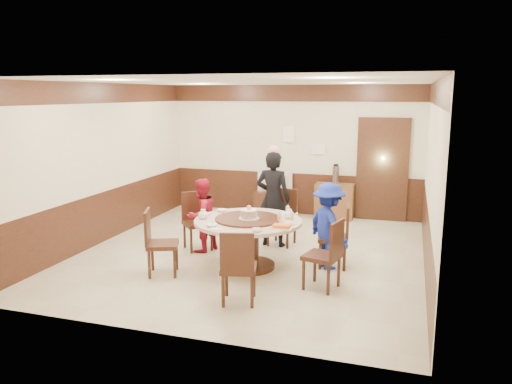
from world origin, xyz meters
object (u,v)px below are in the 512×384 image
(person_standing, at_px, (273,199))
(birthday_cake, at_px, (249,214))
(banquet_table, at_px, (248,234))
(television, at_px, (274,182))
(person_red, at_px, (201,215))
(thermos, at_px, (336,175))
(side_cabinet, at_px, (334,201))
(person_blue, at_px, (329,226))
(tv_stand, at_px, (274,203))
(shrimp_platter, at_px, (282,227))

(person_standing, distance_m, birthday_cake, 1.25)
(banquet_table, xyz_separation_m, television, (-0.52, 3.41, 0.18))
(person_red, height_order, thermos, person_red)
(birthday_cake, bearing_deg, person_red, 150.81)
(side_cabinet, relative_size, thermos, 2.11)
(birthday_cake, bearing_deg, person_standing, 88.62)
(person_blue, relative_size, side_cabinet, 1.65)
(person_standing, bearing_deg, tv_stand, -71.54)
(person_standing, distance_m, side_cabinet, 2.39)
(birthday_cake, xyz_separation_m, television, (-0.54, 3.45, -0.13))
(shrimp_platter, bearing_deg, person_blue, 51.44)
(banquet_table, bearing_deg, person_standing, 87.28)
(person_red, distance_m, tv_stand, 2.94)
(shrimp_platter, bearing_deg, birthday_cake, 151.71)
(banquet_table, bearing_deg, side_cabinet, 76.99)
(side_cabinet, bearing_deg, shrimp_platter, -92.74)
(television, relative_size, thermos, 1.99)
(birthday_cake, bearing_deg, television, 98.96)
(person_standing, bearing_deg, birthday_cake, 92.45)
(person_blue, height_order, thermos, person_blue)
(person_standing, relative_size, person_blue, 1.26)
(television, bearing_deg, person_standing, 96.06)
(birthday_cake, height_order, tv_stand, birthday_cake)
(tv_stand, xyz_separation_m, side_cabinet, (1.31, 0.03, 0.12))
(person_red, relative_size, television, 1.64)
(banquet_table, height_order, birthday_cake, birthday_cake)
(person_standing, distance_m, person_blue, 1.42)
(birthday_cake, bearing_deg, person_blue, 18.34)
(person_blue, relative_size, thermos, 3.47)
(shrimp_platter, relative_size, thermos, 0.79)
(thermos, bearing_deg, birthday_cake, -102.61)
(side_cabinet, bearing_deg, person_standing, -108.31)
(person_standing, relative_size, thermos, 4.38)
(banquet_table, relative_size, television, 2.15)
(person_blue, xyz_separation_m, tv_stand, (-1.68, 3.07, -0.41))
(birthday_cake, bearing_deg, banquet_table, 125.12)
(birthday_cake, distance_m, shrimp_platter, 0.67)
(person_blue, relative_size, tv_stand, 1.55)
(tv_stand, bearing_deg, person_red, -99.50)
(shrimp_platter, bearing_deg, thermos, 87.10)
(shrimp_platter, bearing_deg, side_cabinet, 87.26)
(person_standing, height_order, television, person_standing)
(person_red, xyz_separation_m, thermos, (1.80, 2.90, 0.32))
(shrimp_platter, bearing_deg, banquet_table, 149.98)
(side_cabinet, xyz_separation_m, thermos, (0.01, 0.00, 0.56))
(tv_stand, height_order, side_cabinet, side_cabinet)
(banquet_table, bearing_deg, person_blue, 16.18)
(person_blue, bearing_deg, shrimp_platter, 96.87)
(banquet_table, distance_m, person_standing, 1.25)
(person_red, bearing_deg, thermos, 171.01)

